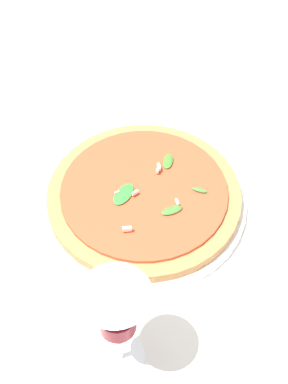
# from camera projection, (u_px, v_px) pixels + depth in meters

# --- Properties ---
(ground_plane) EXTENTS (6.00, 6.00, 0.00)m
(ground_plane) POSITION_uv_depth(u_px,v_px,m) (137.00, 187.00, 0.89)
(ground_plane) COLOR silver
(pizza_arugula_main) EXTENTS (0.33, 0.33, 0.05)m
(pizza_arugula_main) POSITION_uv_depth(u_px,v_px,m) (144.00, 197.00, 0.86)
(pizza_arugula_main) COLOR white
(pizza_arugula_main) RESTS_ON ground_plane
(wine_glass) EXTENTS (0.08, 0.08, 0.17)m
(wine_glass) POSITION_uv_depth(u_px,v_px,m) (117.00, 314.00, 0.61)
(wine_glass) COLOR white
(wine_glass) RESTS_ON ground_plane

